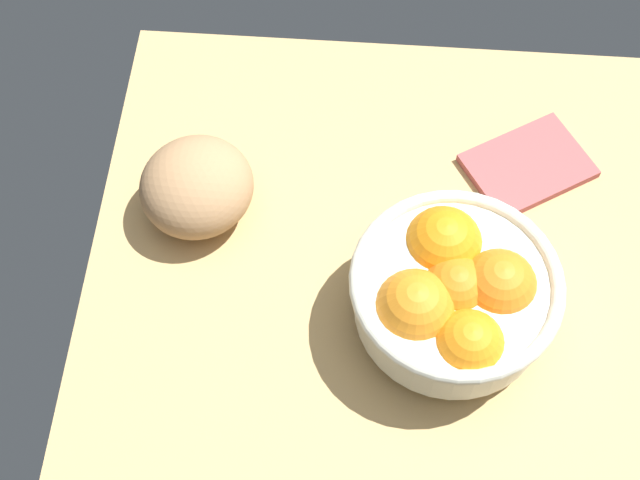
{
  "coord_description": "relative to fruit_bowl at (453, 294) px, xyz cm",
  "views": [
    {
      "loc": [
        9.94,
        52.84,
        95.26
      ],
      "look_at": [
        13.67,
        1.79,
        5.0
      ],
      "focal_mm": 51.2,
      "sensor_mm": 36.0,
      "label": 1
    }
  ],
  "objects": [
    {
      "name": "bread_loaf",
      "position": [
        30.04,
        -12.71,
        -1.69
      ],
      "size": [
        18.97,
        19.02,
        9.59
      ],
      "primitive_type": "ellipsoid",
      "rotation": [
        0.0,
        0.0,
        0.88
      ],
      "color": "tan",
      "rests_on": "ground"
    },
    {
      "name": "napkin_folded",
      "position": [
        -10.05,
        -21.49,
        -5.9
      ],
      "size": [
        17.89,
        16.54,
        1.17
      ],
      "primitive_type": "cube",
      "rotation": [
        0.0,
        0.0,
        0.55
      ],
      "color": "#B15252",
      "rests_on": "ground"
    },
    {
      "name": "fruit_bowl",
      "position": [
        0.0,
        0.0,
        0.0
      ],
      "size": [
        23.1,
        23.1,
        11.83
      ],
      "color": "silver",
      "rests_on": "ground"
    },
    {
      "name": "ground_plane",
      "position": [
        1.31,
        -8.23,
        -7.98
      ],
      "size": [
        82.15,
        65.03,
        3.0
      ],
      "primitive_type": "cube",
      "color": "tan"
    }
  ]
}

